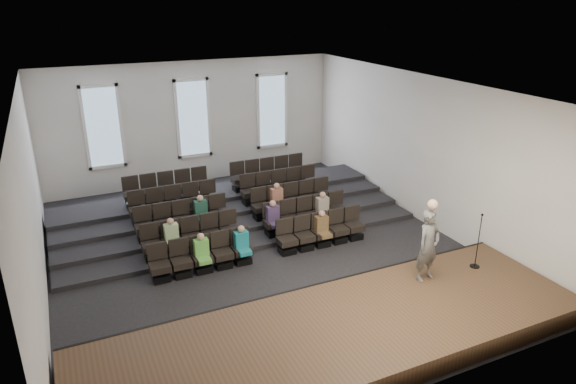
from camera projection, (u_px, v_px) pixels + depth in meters
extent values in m
plane|color=black|center=(258.00, 249.00, 15.96)|extent=(14.00, 14.00, 0.00)
cube|color=white|center=(254.00, 87.00, 14.16)|extent=(12.00, 14.00, 0.02)
cube|color=white|center=(193.00, 123.00, 21.00)|extent=(12.00, 0.04, 5.00)
cube|color=white|center=(401.00, 290.00, 9.12)|extent=(12.00, 0.04, 5.00)
cube|color=white|center=(30.00, 207.00, 12.69)|extent=(0.04, 14.00, 5.00)
cube|color=white|center=(421.00, 149.00, 17.43)|extent=(0.04, 14.00, 5.00)
cube|color=#4C3120|center=(342.00, 334.00, 11.55)|extent=(11.80, 3.60, 0.50)
cube|color=black|center=(306.00, 295.00, 13.05)|extent=(11.80, 0.06, 0.52)
cube|color=black|center=(233.00, 219.00, 17.90)|extent=(11.80, 4.80, 0.15)
cube|color=black|center=(228.00, 212.00, 18.32)|extent=(11.80, 3.75, 0.30)
cube|color=black|center=(223.00, 205.00, 18.73)|extent=(11.80, 2.70, 0.45)
cube|color=black|center=(219.00, 198.00, 19.15)|extent=(11.80, 1.65, 0.60)
cube|color=black|center=(161.00, 277.00, 14.18)|extent=(0.47, 0.43, 0.20)
cube|color=black|center=(160.00, 267.00, 14.07)|extent=(0.55, 0.50, 0.19)
cube|color=black|center=(157.00, 251.00, 14.10)|extent=(0.55, 0.08, 0.50)
cube|color=black|center=(182.00, 273.00, 14.42)|extent=(0.47, 0.43, 0.20)
cube|color=black|center=(182.00, 263.00, 14.31)|extent=(0.55, 0.50, 0.19)
cube|color=black|center=(179.00, 247.00, 14.34)|extent=(0.55, 0.08, 0.50)
cube|color=black|center=(203.00, 268.00, 14.66)|extent=(0.47, 0.43, 0.20)
cube|color=black|center=(202.00, 259.00, 14.54)|extent=(0.55, 0.50, 0.19)
cube|color=black|center=(199.00, 243.00, 14.58)|extent=(0.55, 0.08, 0.50)
cube|color=black|center=(223.00, 264.00, 14.89)|extent=(0.47, 0.43, 0.20)
cube|color=black|center=(223.00, 254.00, 14.78)|extent=(0.55, 0.50, 0.19)
cube|color=black|center=(220.00, 239.00, 14.81)|extent=(0.55, 0.08, 0.50)
cube|color=black|center=(243.00, 260.00, 15.13)|extent=(0.47, 0.43, 0.20)
cube|color=black|center=(242.00, 250.00, 15.02)|extent=(0.55, 0.50, 0.19)
cube|color=black|center=(239.00, 235.00, 15.05)|extent=(0.55, 0.08, 0.50)
cube|color=black|center=(287.00, 250.00, 15.70)|extent=(0.47, 0.43, 0.20)
cube|color=black|center=(287.00, 241.00, 15.59)|extent=(0.55, 0.50, 0.19)
cube|color=black|center=(284.00, 226.00, 15.62)|extent=(0.55, 0.08, 0.50)
cube|color=black|center=(305.00, 246.00, 15.93)|extent=(0.47, 0.43, 0.20)
cube|color=black|center=(305.00, 237.00, 15.82)|extent=(0.55, 0.50, 0.19)
cube|color=black|center=(302.00, 223.00, 15.85)|extent=(0.55, 0.08, 0.50)
cube|color=black|center=(322.00, 243.00, 16.17)|extent=(0.47, 0.43, 0.20)
cube|color=black|center=(322.00, 234.00, 16.06)|extent=(0.55, 0.50, 0.19)
cube|color=black|center=(319.00, 219.00, 16.09)|extent=(0.55, 0.08, 0.50)
cube|color=black|center=(338.00, 239.00, 16.41)|extent=(0.47, 0.43, 0.20)
cube|color=black|center=(338.00, 230.00, 16.29)|extent=(0.55, 0.50, 0.19)
cube|color=black|center=(336.00, 216.00, 16.33)|extent=(0.55, 0.08, 0.50)
cube|color=black|center=(354.00, 236.00, 16.64)|extent=(0.47, 0.43, 0.20)
cube|color=black|center=(355.00, 227.00, 16.53)|extent=(0.55, 0.50, 0.19)
cube|color=black|center=(352.00, 213.00, 16.56)|extent=(0.55, 0.08, 0.50)
cube|color=black|center=(153.00, 256.00, 15.02)|extent=(0.47, 0.43, 0.20)
cube|color=black|center=(152.00, 247.00, 14.91)|extent=(0.55, 0.50, 0.19)
cube|color=black|center=(149.00, 231.00, 14.94)|extent=(0.55, 0.08, 0.50)
cube|color=black|center=(173.00, 252.00, 15.25)|extent=(0.47, 0.43, 0.20)
cube|color=black|center=(172.00, 243.00, 15.14)|extent=(0.55, 0.50, 0.19)
cube|color=black|center=(170.00, 227.00, 15.17)|extent=(0.55, 0.08, 0.50)
cube|color=black|center=(193.00, 248.00, 15.49)|extent=(0.47, 0.43, 0.20)
cube|color=black|center=(192.00, 239.00, 15.38)|extent=(0.55, 0.50, 0.19)
cube|color=black|center=(190.00, 224.00, 15.41)|extent=(0.55, 0.08, 0.50)
cube|color=black|center=(212.00, 244.00, 15.73)|extent=(0.47, 0.43, 0.20)
cube|color=black|center=(212.00, 235.00, 15.62)|extent=(0.55, 0.50, 0.19)
cube|color=black|center=(209.00, 220.00, 15.65)|extent=(0.55, 0.08, 0.50)
cube|color=black|center=(231.00, 241.00, 15.96)|extent=(0.47, 0.43, 0.20)
cube|color=black|center=(230.00, 232.00, 15.85)|extent=(0.55, 0.50, 0.19)
cube|color=black|center=(228.00, 217.00, 15.88)|extent=(0.55, 0.08, 0.50)
cube|color=black|center=(273.00, 232.00, 16.53)|extent=(0.47, 0.43, 0.20)
cube|color=black|center=(273.00, 223.00, 16.42)|extent=(0.55, 0.50, 0.19)
cube|color=black|center=(271.00, 209.00, 16.45)|extent=(0.55, 0.08, 0.50)
cube|color=black|center=(290.00, 229.00, 16.77)|extent=(0.47, 0.43, 0.20)
cube|color=black|center=(290.00, 220.00, 16.66)|extent=(0.55, 0.50, 0.19)
cube|color=black|center=(288.00, 206.00, 16.69)|extent=(0.55, 0.08, 0.50)
cube|color=black|center=(307.00, 226.00, 17.01)|extent=(0.47, 0.43, 0.20)
cube|color=black|center=(307.00, 217.00, 16.89)|extent=(0.55, 0.50, 0.19)
cube|color=black|center=(304.00, 203.00, 16.92)|extent=(0.55, 0.08, 0.50)
cube|color=black|center=(322.00, 222.00, 17.24)|extent=(0.47, 0.43, 0.20)
cube|color=black|center=(323.00, 214.00, 17.13)|extent=(0.55, 0.50, 0.19)
cube|color=black|center=(320.00, 200.00, 17.16)|extent=(0.55, 0.08, 0.50)
cube|color=black|center=(338.00, 219.00, 17.48)|extent=(0.47, 0.43, 0.20)
cube|color=black|center=(338.00, 211.00, 17.37)|extent=(0.55, 0.50, 0.19)
cube|color=black|center=(336.00, 198.00, 17.40)|extent=(0.55, 0.08, 0.50)
cube|color=black|center=(146.00, 237.00, 15.85)|extent=(0.47, 0.42, 0.20)
cube|color=black|center=(145.00, 228.00, 15.74)|extent=(0.55, 0.50, 0.19)
cube|color=black|center=(142.00, 213.00, 15.77)|extent=(0.55, 0.08, 0.50)
cube|color=black|center=(165.00, 234.00, 16.09)|extent=(0.47, 0.42, 0.20)
cube|color=black|center=(164.00, 225.00, 15.98)|extent=(0.55, 0.50, 0.19)
cube|color=black|center=(162.00, 210.00, 16.01)|extent=(0.55, 0.08, 0.50)
cube|color=black|center=(184.00, 230.00, 16.33)|extent=(0.47, 0.42, 0.20)
cube|color=black|center=(183.00, 221.00, 16.21)|extent=(0.55, 0.50, 0.19)
cube|color=black|center=(181.00, 207.00, 16.24)|extent=(0.55, 0.08, 0.50)
cube|color=black|center=(202.00, 227.00, 16.56)|extent=(0.47, 0.42, 0.20)
cube|color=black|center=(202.00, 218.00, 16.45)|extent=(0.55, 0.50, 0.19)
cube|color=black|center=(199.00, 204.00, 16.48)|extent=(0.55, 0.08, 0.50)
cube|color=black|center=(220.00, 224.00, 16.80)|extent=(0.47, 0.42, 0.20)
cube|color=black|center=(220.00, 215.00, 16.69)|extent=(0.55, 0.50, 0.19)
cube|color=black|center=(217.00, 201.00, 16.72)|extent=(0.55, 0.08, 0.50)
cube|color=black|center=(261.00, 216.00, 17.37)|extent=(0.47, 0.42, 0.20)
cube|color=black|center=(261.00, 208.00, 17.26)|extent=(0.55, 0.50, 0.19)
cube|color=black|center=(258.00, 194.00, 17.29)|extent=(0.55, 0.08, 0.50)
cube|color=black|center=(277.00, 213.00, 17.60)|extent=(0.47, 0.42, 0.20)
cube|color=black|center=(277.00, 205.00, 17.49)|extent=(0.55, 0.50, 0.19)
cube|color=black|center=(275.00, 192.00, 17.52)|extent=(0.55, 0.08, 0.50)
cube|color=black|center=(293.00, 210.00, 17.84)|extent=(0.47, 0.42, 0.20)
cube|color=black|center=(293.00, 202.00, 17.73)|extent=(0.55, 0.50, 0.19)
cube|color=black|center=(290.00, 189.00, 17.76)|extent=(0.55, 0.08, 0.50)
cube|color=black|center=(308.00, 207.00, 18.08)|extent=(0.47, 0.42, 0.20)
cube|color=black|center=(308.00, 199.00, 17.96)|extent=(0.55, 0.50, 0.19)
cube|color=black|center=(306.00, 186.00, 17.99)|extent=(0.55, 0.08, 0.50)
cube|color=black|center=(323.00, 205.00, 18.31)|extent=(0.47, 0.42, 0.20)
cube|color=black|center=(324.00, 197.00, 18.20)|extent=(0.55, 0.50, 0.19)
cube|color=black|center=(321.00, 184.00, 18.23)|extent=(0.55, 0.08, 0.50)
cube|color=black|center=(139.00, 220.00, 16.69)|extent=(0.47, 0.42, 0.20)
cube|color=black|center=(138.00, 211.00, 16.58)|extent=(0.55, 0.50, 0.19)
cube|color=black|center=(136.00, 197.00, 16.61)|extent=(0.55, 0.08, 0.50)
cube|color=black|center=(158.00, 217.00, 16.92)|extent=(0.47, 0.42, 0.20)
cube|color=black|center=(157.00, 208.00, 16.81)|extent=(0.55, 0.50, 0.19)
cube|color=black|center=(154.00, 195.00, 16.84)|extent=(0.55, 0.08, 0.50)
cube|color=black|center=(176.00, 214.00, 17.16)|extent=(0.47, 0.42, 0.20)
cube|color=black|center=(175.00, 205.00, 17.05)|extent=(0.55, 0.50, 0.19)
cube|color=black|center=(173.00, 192.00, 17.08)|extent=(0.55, 0.08, 0.50)
cube|color=black|center=(193.00, 211.00, 17.40)|extent=(0.47, 0.42, 0.20)
cube|color=black|center=(193.00, 202.00, 17.29)|extent=(0.55, 0.50, 0.19)
cube|color=black|center=(190.00, 189.00, 17.32)|extent=(0.55, 0.08, 0.50)
cube|color=black|center=(210.00, 208.00, 17.63)|extent=(0.47, 0.42, 0.20)
cube|color=black|center=(210.00, 200.00, 17.52)|extent=(0.55, 0.50, 0.19)
cube|color=black|center=(207.00, 186.00, 17.55)|extent=(0.55, 0.08, 0.50)
cube|color=black|center=(250.00, 201.00, 18.20)|extent=(0.47, 0.42, 0.20)
cube|color=black|center=(250.00, 193.00, 18.09)|extent=(0.55, 0.50, 0.19)
cube|color=black|center=(247.00, 180.00, 18.12)|extent=(0.55, 0.08, 0.50)
cube|color=black|center=(265.00, 199.00, 18.44)|extent=(0.47, 0.42, 0.20)
cube|color=black|center=(265.00, 191.00, 18.33)|extent=(0.55, 0.50, 0.19)
cube|color=black|center=(263.00, 178.00, 18.36)|extent=(0.55, 0.08, 0.50)
cube|color=black|center=(281.00, 196.00, 18.67)|extent=(0.47, 0.42, 0.20)
cube|color=black|center=(281.00, 188.00, 18.56)|extent=(0.55, 0.50, 0.19)
cube|color=black|center=(278.00, 176.00, 18.59)|extent=(0.55, 0.08, 0.50)
cube|color=black|center=(295.00, 194.00, 18.91)|extent=(0.47, 0.42, 0.20)
cube|color=black|center=(296.00, 186.00, 18.80)|extent=(0.55, 0.50, 0.19)
cube|color=black|center=(293.00, 173.00, 18.83)|extent=(0.55, 0.08, 0.50)
cube|color=black|center=(310.00, 191.00, 19.15)|extent=(0.47, 0.42, 0.20)
cube|color=black|center=(310.00, 183.00, 19.04)|extent=(0.55, 0.50, 0.19)
cube|color=black|center=(308.00, 171.00, 19.07)|extent=(0.55, 0.08, 0.50)
cube|color=black|center=(133.00, 205.00, 17.52)|extent=(0.47, 0.42, 0.20)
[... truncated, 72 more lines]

